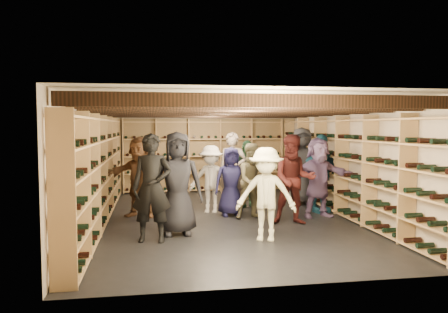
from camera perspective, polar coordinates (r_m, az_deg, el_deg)
name	(u,v)px	position (r m, az deg, el deg)	size (l,w,h in m)	color
ground	(226,218)	(9.31, 0.28, -7.99)	(8.00, 8.00, 0.00)	black
walls	(226,161)	(9.14, 0.28, -0.61)	(5.52, 8.02, 2.40)	#C6B39A
ceiling	(226,104)	(9.12, 0.29, 6.92)	(5.50, 8.00, 0.01)	beige
ceiling_joists	(226,110)	(9.11, 0.29, 6.04)	(5.40, 7.12, 0.18)	black
wine_rack_left	(100,169)	(9.08, -15.93, -1.59)	(0.32, 7.50, 2.15)	tan
wine_rack_right	(341,165)	(9.91, 15.10, -1.12)	(0.32, 7.50, 2.15)	tan
wine_rack_back	(204,155)	(12.93, -2.58, 0.18)	(4.70, 0.30, 2.15)	tan
crate_stack_left	(231,186)	(11.62, 0.97, -3.89)	(0.51, 0.34, 0.68)	tan
crate_stack_right	(235,194)	(11.44, 1.38, -4.88)	(0.57, 0.45, 0.34)	tan
crate_loose	(254,196)	(11.65, 3.88, -5.15)	(0.50, 0.33, 0.17)	tan
person_0	(177,183)	(7.80, -6.12, -3.50)	(0.90, 0.58, 1.84)	black
person_1	(152,188)	(7.37, -9.41, -4.06)	(0.66, 0.43, 1.82)	black
person_2	(254,181)	(9.14, 3.88, -3.21)	(0.77, 0.60, 1.58)	brown
person_3	(266,194)	(7.40, 5.50, -4.92)	(1.02, 0.59, 1.58)	beige
person_4	(320,173)	(10.02, 12.42, -2.16)	(1.03, 0.43, 1.75)	#1B536D
person_5	(140,177)	(9.46, -10.93, -2.60)	(1.59, 0.51, 1.72)	brown
person_6	(231,181)	(9.42, 0.93, -3.28)	(0.72, 0.47, 1.48)	#19173F
person_7	(232,171)	(9.99, 1.11, -1.96)	(0.66, 0.43, 1.80)	gray
person_8	(294,179)	(8.70, 9.11, -2.98)	(0.86, 0.67, 1.77)	#3F1513
person_9	(211,179)	(9.75, -1.72, -2.97)	(0.97, 0.56, 1.50)	beige
person_10	(246,173)	(10.49, 2.89, -2.23)	(0.94, 0.39, 1.60)	#2A5439
person_11	(318,177)	(9.48, 12.21, -2.68)	(1.57, 0.50, 1.70)	slate
person_12	(302,166)	(10.95, 10.12, -1.21)	(0.93, 0.61, 1.90)	#323237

